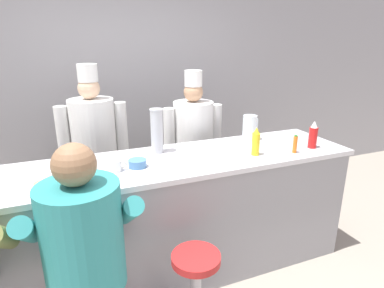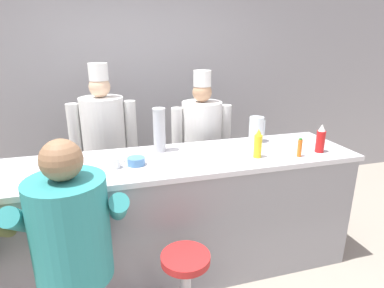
{
  "view_description": "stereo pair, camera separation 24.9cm",
  "coord_description": "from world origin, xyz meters",
  "px_view_note": "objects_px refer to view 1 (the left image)",
  "views": [
    {
      "loc": [
        -0.68,
        -1.86,
        1.92
      ],
      "look_at": [
        0.21,
        0.34,
        1.15
      ],
      "focal_mm": 30.0,
      "sensor_mm": 36.0,
      "label": 1
    },
    {
      "loc": [
        -0.44,
        -1.95,
        1.92
      ],
      "look_at": [
        0.21,
        0.34,
        1.15
      ],
      "focal_mm": 30.0,
      "sensor_mm": 36.0,
      "label": 2
    }
  ],
  "objects_px": {
    "hot_sauce_bottle_orange": "(295,144)",
    "empty_stool_round": "(196,281)",
    "coffee_mug_white": "(116,166)",
    "cereal_bowl": "(137,163)",
    "cook_in_whites_near": "(94,144)",
    "cup_stack_steel": "(157,131)",
    "cook_in_whites_far": "(193,142)",
    "water_pitcher_clear": "(250,128)",
    "breakfast_plate": "(44,186)",
    "mustard_bottle_yellow": "(256,142)",
    "ketchup_bottle_red": "(313,135)",
    "diner_seated_teal": "(83,239)"
  },
  "relations": [
    {
      "from": "mustard_bottle_yellow",
      "to": "diner_seated_teal",
      "type": "bearing_deg",
      "value": -161.96
    },
    {
      "from": "hot_sauce_bottle_orange",
      "to": "cereal_bowl",
      "type": "height_order",
      "value": "hot_sauce_bottle_orange"
    },
    {
      "from": "coffee_mug_white",
      "to": "cook_in_whites_far",
      "type": "xyz_separation_m",
      "value": [
        0.93,
        0.81,
        -0.17
      ]
    },
    {
      "from": "water_pitcher_clear",
      "to": "diner_seated_teal",
      "type": "relative_size",
      "value": 0.16
    },
    {
      "from": "water_pitcher_clear",
      "to": "empty_stool_round",
      "type": "bearing_deg",
      "value": -136.13
    },
    {
      "from": "water_pitcher_clear",
      "to": "breakfast_plate",
      "type": "distance_m",
      "value": 1.8
    },
    {
      "from": "water_pitcher_clear",
      "to": "empty_stool_round",
      "type": "height_order",
      "value": "water_pitcher_clear"
    },
    {
      "from": "ketchup_bottle_red",
      "to": "diner_seated_teal",
      "type": "distance_m",
      "value": 2.01
    },
    {
      "from": "coffee_mug_white",
      "to": "water_pitcher_clear",
      "type": "bearing_deg",
      "value": 12.99
    },
    {
      "from": "coffee_mug_white",
      "to": "cook_in_whites_far",
      "type": "distance_m",
      "value": 1.24
    },
    {
      "from": "water_pitcher_clear",
      "to": "empty_stool_round",
      "type": "xyz_separation_m",
      "value": [
        -0.9,
        -0.87,
        -0.74
      ]
    },
    {
      "from": "breakfast_plate",
      "to": "cup_stack_steel",
      "type": "distance_m",
      "value": 0.95
    },
    {
      "from": "breakfast_plate",
      "to": "cup_stack_steel",
      "type": "height_order",
      "value": "cup_stack_steel"
    },
    {
      "from": "empty_stool_round",
      "to": "cook_in_whites_far",
      "type": "bearing_deg",
      "value": 68.44
    },
    {
      "from": "ketchup_bottle_red",
      "to": "mustard_bottle_yellow",
      "type": "height_order",
      "value": "ketchup_bottle_red"
    },
    {
      "from": "diner_seated_teal",
      "to": "cook_in_whites_near",
      "type": "bearing_deg",
      "value": 81.71
    },
    {
      "from": "breakfast_plate",
      "to": "empty_stool_round",
      "type": "height_order",
      "value": "breakfast_plate"
    },
    {
      "from": "breakfast_plate",
      "to": "cereal_bowl",
      "type": "xyz_separation_m",
      "value": [
        0.63,
        0.12,
        0.01
      ]
    },
    {
      "from": "hot_sauce_bottle_orange",
      "to": "cook_in_whites_near",
      "type": "xyz_separation_m",
      "value": [
        -1.49,
        1.16,
        -0.16
      ]
    },
    {
      "from": "mustard_bottle_yellow",
      "to": "breakfast_plate",
      "type": "height_order",
      "value": "mustard_bottle_yellow"
    },
    {
      "from": "breakfast_plate",
      "to": "coffee_mug_white",
      "type": "relative_size",
      "value": 2.08
    },
    {
      "from": "water_pitcher_clear",
      "to": "coffee_mug_white",
      "type": "xyz_separation_m",
      "value": [
        -1.28,
        -0.3,
        -0.08
      ]
    },
    {
      "from": "cup_stack_steel",
      "to": "cook_in_whites_far",
      "type": "height_order",
      "value": "cook_in_whites_far"
    },
    {
      "from": "hot_sauce_bottle_orange",
      "to": "cook_in_whites_far",
      "type": "height_order",
      "value": "cook_in_whites_far"
    },
    {
      "from": "coffee_mug_white",
      "to": "diner_seated_teal",
      "type": "bearing_deg",
      "value": -117.63
    },
    {
      "from": "water_pitcher_clear",
      "to": "cup_stack_steel",
      "type": "height_order",
      "value": "cup_stack_steel"
    },
    {
      "from": "cup_stack_steel",
      "to": "empty_stool_round",
      "type": "bearing_deg",
      "value": -90.29
    },
    {
      "from": "coffee_mug_white",
      "to": "hot_sauce_bottle_orange",
      "type": "bearing_deg",
      "value": -6.29
    },
    {
      "from": "mustard_bottle_yellow",
      "to": "water_pitcher_clear",
      "type": "relative_size",
      "value": 1.0
    },
    {
      "from": "cup_stack_steel",
      "to": "coffee_mug_white",
      "type": "bearing_deg",
      "value": -144.23
    },
    {
      "from": "hot_sauce_bottle_orange",
      "to": "cereal_bowl",
      "type": "xyz_separation_m",
      "value": [
        -1.28,
        0.18,
        -0.04
      ]
    },
    {
      "from": "breakfast_plate",
      "to": "ketchup_bottle_red",
      "type": "bearing_deg",
      "value": -0.2
    },
    {
      "from": "cup_stack_steel",
      "to": "cook_in_whites_near",
      "type": "relative_size",
      "value": 0.21
    },
    {
      "from": "ketchup_bottle_red",
      "to": "diner_seated_teal",
      "type": "xyz_separation_m",
      "value": [
        -1.94,
        -0.42,
        -0.26
      ]
    },
    {
      "from": "empty_stool_round",
      "to": "cook_in_whites_near",
      "type": "distance_m",
      "value": 1.71
    },
    {
      "from": "ketchup_bottle_red",
      "to": "cook_in_whites_near",
      "type": "height_order",
      "value": "cook_in_whites_near"
    },
    {
      "from": "cereal_bowl",
      "to": "empty_stool_round",
      "type": "bearing_deg",
      "value": -69.36
    },
    {
      "from": "mustard_bottle_yellow",
      "to": "hot_sauce_bottle_orange",
      "type": "distance_m",
      "value": 0.34
    },
    {
      "from": "ketchup_bottle_red",
      "to": "breakfast_plate",
      "type": "relative_size",
      "value": 0.89
    },
    {
      "from": "hot_sauce_bottle_orange",
      "to": "cook_in_whites_far",
      "type": "bearing_deg",
      "value": 117.86
    },
    {
      "from": "cereal_bowl",
      "to": "cup_stack_steel",
      "type": "distance_m",
      "value": 0.38
    },
    {
      "from": "cereal_bowl",
      "to": "coffee_mug_white",
      "type": "relative_size",
      "value": 1.03
    },
    {
      "from": "mustard_bottle_yellow",
      "to": "ketchup_bottle_red",
      "type": "bearing_deg",
      "value": -2.8
    },
    {
      "from": "water_pitcher_clear",
      "to": "breakfast_plate",
      "type": "bearing_deg",
      "value": -167.23
    },
    {
      "from": "hot_sauce_bottle_orange",
      "to": "empty_stool_round",
      "type": "height_order",
      "value": "hot_sauce_bottle_orange"
    },
    {
      "from": "empty_stool_round",
      "to": "cook_in_whites_far",
      "type": "relative_size",
      "value": 0.37
    },
    {
      "from": "breakfast_plate",
      "to": "cereal_bowl",
      "type": "relative_size",
      "value": 2.03
    },
    {
      "from": "diner_seated_teal",
      "to": "empty_stool_round",
      "type": "distance_m",
      "value": 0.81
    },
    {
      "from": "hot_sauce_bottle_orange",
      "to": "cup_stack_steel",
      "type": "relative_size",
      "value": 0.41
    },
    {
      "from": "hot_sauce_bottle_orange",
      "to": "coffee_mug_white",
      "type": "bearing_deg",
      "value": 173.71
    }
  ]
}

